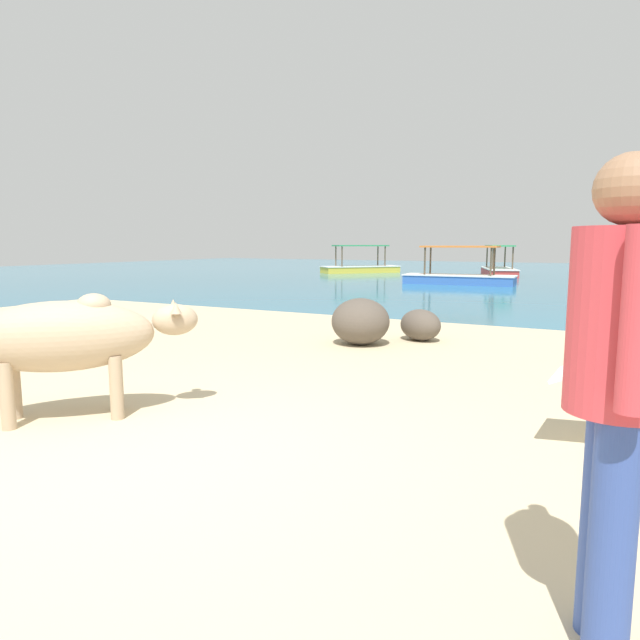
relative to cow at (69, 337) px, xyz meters
The scene contains 10 objects.
sand_beach 1.38m from the cow, 20.16° to the right, with size 18.00×14.00×0.04m, color #CCB78E.
water_surface 21.62m from the cow, 86.97° to the left, with size 60.00×36.00×0.03m, color teal.
cow is the anchor object (origin of this frame).
deck_chair_far 3.91m from the cow, 17.98° to the left, with size 0.80×0.58×0.68m.
person_standing 3.81m from the cow, 12.97° to the right, with size 0.32×0.50×1.62m.
shore_rock_large 4.85m from the cow, 74.95° to the left, with size 0.63×0.48×0.44m, color brown.
shore_rock_medium 4.06m from the cow, 80.87° to the left, with size 0.79×0.77×0.62m, color brown.
boat_blue 16.13m from the cow, 94.17° to the left, with size 3.73×1.37×1.29m.
boat_red 22.04m from the cow, 92.60° to the left, with size 2.25×3.85×1.29m.
boat_yellow 22.41m from the cow, 108.56° to the left, with size 3.31×3.51×1.29m.
Camera 1 is at (2.56, -2.39, 1.39)m, focal length 31.58 mm.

